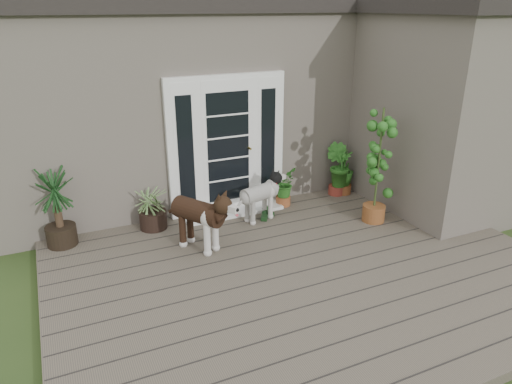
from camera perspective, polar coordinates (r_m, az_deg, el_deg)
name	(u,v)px	position (r m, az deg, el deg)	size (l,w,h in m)	color
deck	(308,274)	(6.07, 6.27, -9.80)	(6.20, 4.60, 0.12)	#6B5B4C
house_main	(197,99)	(9.23, -7.10, 11.13)	(7.40, 4.00, 3.10)	#665E54
roof_main	(193,6)	(9.07, -7.61, 21.42)	(7.60, 4.20, 0.20)	#2D2826
house_wing	(435,118)	(8.05, 20.81, 8.35)	(1.60, 2.40, 3.10)	#665E54
roof_wing	(451,6)	(7.88, 22.49, 20.05)	(1.80, 2.60, 0.20)	#2D2826
door_unit	(227,145)	(7.36, -3.49, 5.70)	(1.90, 0.14, 2.15)	white
door_step	(233,212)	(7.54, -2.75, -2.37)	(1.60, 0.40, 0.05)	white
brindle_dog	(199,222)	(6.37, -6.95, -3.58)	(0.41, 0.96, 0.80)	#331E12
white_dog	(259,200)	(7.19, 0.39, -1.01)	(0.33, 0.78, 0.65)	silver
spider_plant	(152,206)	(7.08, -12.44, -1.63)	(0.67, 0.67, 0.72)	#9CB26D
yucca	(57,208)	(6.89, -22.90, -1.75)	(0.77, 0.77, 1.12)	black
herb_a	(283,190)	(7.75, 3.32, 0.25)	(0.42, 0.42, 0.54)	#195A1B
herb_b	(337,176)	(8.29, 9.76, 1.95)	(0.45, 0.45, 0.68)	#1D621C
herb_c	(343,176)	(8.37, 10.50, 1.90)	(0.40, 0.40, 0.63)	#1E651C
sapling	(378,165)	(7.18, 14.56, 3.22)	(0.53, 0.53, 1.82)	#205117
clog_left	(268,211)	(7.49, 1.46, -2.36)	(0.14, 0.30, 0.09)	black
clog_right	(265,216)	(7.35, 1.05, -2.89)	(0.13, 0.28, 0.08)	black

